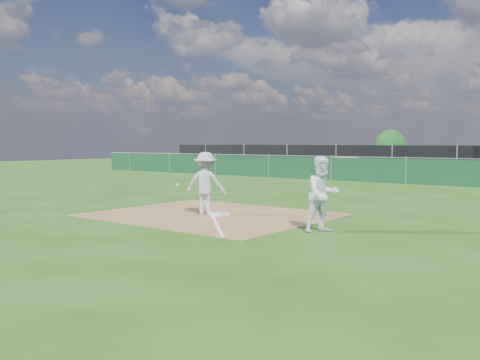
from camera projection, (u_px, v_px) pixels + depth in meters
name	position (u px, v px, depth m)	size (l,w,h in m)	color
ground	(359.00, 191.00, 21.52)	(90.00, 90.00, 0.00)	#1F4B10
infield_dirt	(212.00, 215.00, 14.47)	(6.00, 5.00, 0.02)	brown
foul_line	(212.00, 214.00, 14.47)	(0.08, 7.00, 0.01)	white
green_fence	(406.00, 171.00, 25.39)	(44.00, 0.05, 1.20)	#0E331B
dirt_mound	(345.00, 166.00, 31.22)	(3.38, 2.60, 1.17)	#A0824D
black_fence	(457.00, 161.00, 31.63)	(46.00, 0.04, 1.80)	black
parking_lot	(479.00, 172.00, 35.61)	(46.00, 9.00, 0.01)	black
first_base	(220.00, 214.00, 14.23)	(0.40, 0.40, 0.08)	silver
play_at_first	(206.00, 184.00, 14.36)	(1.92, 1.05, 1.69)	#B7B7B9
runner	(323.00, 194.00, 11.68)	(0.81, 0.63, 1.68)	white
car_left	(387.00, 160.00, 38.27)	(1.62, 4.04, 1.38)	#9DA0A5
car_mid	(451.00, 161.00, 36.13)	(1.58, 4.54, 1.50)	black
tree_left	(391.00, 147.00, 44.23)	(2.58, 2.58, 3.06)	#382316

